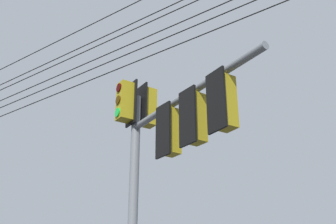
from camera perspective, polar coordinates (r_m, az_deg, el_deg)
name	(u,v)px	position (r m, az deg, el deg)	size (l,w,h in m)	color
signal_mast_assembly	(159,146)	(8.07, -1.28, -4.73)	(2.66, 3.72, 6.35)	slate
overhead_wire_span	(167,20)	(9.92, -0.21, 12.56)	(14.85, 10.13, 2.47)	black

